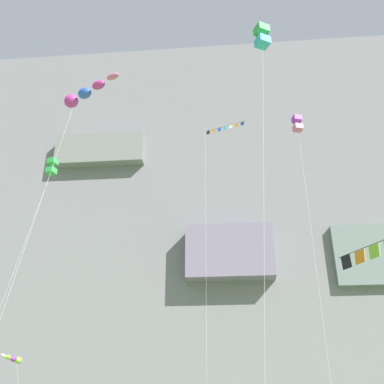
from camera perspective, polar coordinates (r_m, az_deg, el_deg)
The scene contains 8 objects.
cliff_face at distance 75.76m, azimuth 4.54°, elevation -4.93°, with size 180.00×23.27×60.62m.
kite_box_far_right at distance 46.84m, azimuth -16.77°, elevation 2.95°, with size 2.20×5.81×25.15m.
kite_banner_high_left at distance 22.37m, azimuth 22.40°, elevation -6.62°, with size 3.54×6.09×9.21m.
kite_banner_upper_right at distance 46.52m, azimuth 3.74°, elevation 5.37°, with size 4.13×6.02×29.58m.
kite_windsock_mid_center at distance 41.91m, azimuth -20.93°, elevation -18.53°, with size 3.16×3.63×7.08m.
kite_box_low_center at distance 32.72m, azimuth 8.56°, elevation 18.22°, with size 2.25×2.89×25.67m.
kite_windsock_mid_right at distance 32.51m, azimuth -13.12°, elevation 11.57°, with size 5.66×3.44×22.13m.
kite_box_low_left at distance 40.89m, azimuth 12.77°, elevation 8.05°, with size 1.36×5.64×25.61m.
Camera 1 is at (0.14, -4.71, 1.61)m, focal length 43.65 mm.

